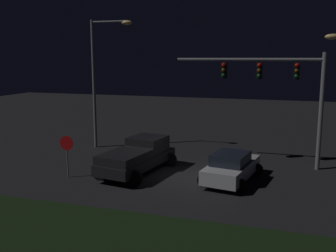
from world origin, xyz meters
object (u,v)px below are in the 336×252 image
at_px(pickup_truck, 138,154).
at_px(traffic_signal_gantry, 276,81).
at_px(stop_sign, 67,148).
at_px(street_lamp_left, 101,69).
at_px(car_sedan, 231,167).

distance_m(pickup_truck, traffic_signal_gantry, 8.71).
bearing_deg(stop_sign, pickup_truck, 32.39).
height_order(pickup_truck, street_lamp_left, street_lamp_left).
bearing_deg(pickup_truck, stop_sign, 131.75).
distance_m(pickup_truck, car_sedan, 5.09).
height_order(traffic_signal_gantry, stop_sign, traffic_signal_gantry).
xyz_separation_m(pickup_truck, car_sedan, (5.09, -0.07, -0.26)).
xyz_separation_m(pickup_truck, traffic_signal_gantry, (6.97, 3.48, 3.90)).
xyz_separation_m(pickup_truck, street_lamp_left, (-4.53, 4.73, 4.46)).
bearing_deg(car_sedan, stop_sign, 113.08).
xyz_separation_m(car_sedan, stop_sign, (-8.28, -1.96, 0.82)).
relative_size(street_lamp_left, stop_sign, 3.90).
bearing_deg(street_lamp_left, pickup_truck, -46.22).
bearing_deg(pickup_truck, traffic_signal_gantry, -54.11).
bearing_deg(car_sedan, street_lamp_left, 73.26).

